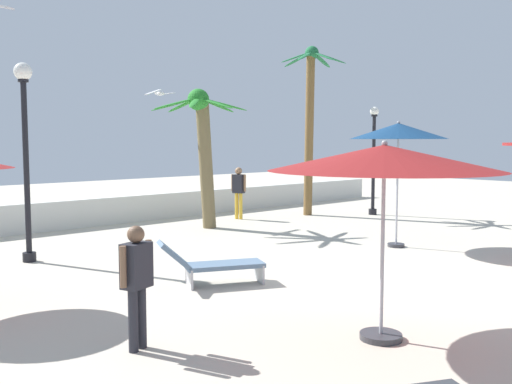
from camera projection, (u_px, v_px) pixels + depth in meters
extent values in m
plane|color=beige|center=(379.00, 276.00, 10.97)|extent=(56.00, 56.00, 0.00)
cube|color=silver|center=(117.00, 210.00, 18.01)|extent=(25.20, 0.30, 0.84)
cylinder|color=#333338|center=(381.00, 336.00, 7.48)|extent=(0.55, 0.55, 0.08)
cylinder|color=#A5A5AD|center=(382.00, 254.00, 7.39)|extent=(0.05, 0.05, 2.25)
cone|color=maroon|center=(384.00, 158.00, 7.28)|extent=(2.98, 2.98, 0.33)
sphere|color=#99999E|center=(385.00, 143.00, 7.26)|extent=(0.08, 0.08, 0.08)
cylinder|color=#333338|center=(396.00, 245.00, 14.04)|extent=(0.41, 0.41, 0.08)
cylinder|color=#A5A5AD|center=(397.00, 192.00, 13.93)|extent=(0.05, 0.05, 2.68)
cone|color=navy|center=(398.00, 131.00, 13.80)|extent=(2.35, 2.35, 0.38)
sphere|color=#99999E|center=(399.00, 123.00, 13.78)|extent=(0.08, 0.08, 0.08)
cylinder|color=brown|center=(309.00, 135.00, 19.89)|extent=(0.40, 0.30, 5.60)
sphere|color=#1F683B|center=(312.00, 53.00, 19.71)|extent=(0.47, 0.47, 0.47)
ellipsoid|color=#1F683B|center=(321.00, 60.00, 20.19)|extent=(1.17, 0.36, 0.47)
ellipsoid|color=#1F683B|center=(310.00, 61.00, 20.32)|extent=(0.94, 0.97, 0.47)
ellipsoid|color=#1F683B|center=(298.00, 60.00, 20.10)|extent=(0.35, 1.17, 0.47)
ellipsoid|color=#1F683B|center=(296.00, 57.00, 19.51)|extent=(1.14, 0.62, 0.47)
ellipsoid|color=#1F683B|center=(305.00, 56.00, 19.20)|extent=(1.15, 0.56, 0.47)
ellipsoid|color=#1F683B|center=(323.00, 56.00, 19.22)|extent=(0.40, 1.17, 0.47)
ellipsoid|color=#1F683B|center=(329.00, 58.00, 19.63)|extent=(0.86, 1.03, 0.47)
cylinder|color=brown|center=(206.00, 165.00, 16.86)|extent=(0.65, 0.39, 3.79)
sphere|color=#257D28|center=(198.00, 100.00, 16.52)|extent=(0.63, 0.63, 0.63)
ellipsoid|color=#257D28|center=(217.00, 105.00, 17.05)|extent=(1.41, 0.27, 0.42)
ellipsoid|color=#257D28|center=(199.00, 106.00, 17.24)|extent=(1.02, 1.23, 0.42)
ellipsoid|color=#257D28|center=(183.00, 105.00, 17.03)|extent=(0.26, 1.41, 0.42)
ellipsoid|color=#257D28|center=(174.00, 104.00, 16.62)|extent=(1.05, 1.21, 0.42)
ellipsoid|color=#257D28|center=(176.00, 103.00, 16.10)|extent=(1.42, 0.35, 0.42)
ellipsoid|color=#257D28|center=(194.00, 102.00, 15.82)|extent=(1.15, 1.11, 0.42)
ellipsoid|color=#257D28|center=(215.00, 103.00, 16.04)|extent=(0.28, 1.41, 0.42)
ellipsoid|color=#257D28|center=(223.00, 104.00, 16.59)|extent=(1.22, 1.03, 0.42)
cylinder|color=black|center=(373.00, 212.00, 20.19)|extent=(0.28, 0.28, 0.20)
cylinder|color=black|center=(373.00, 165.00, 20.05)|extent=(0.12, 0.12, 3.46)
cylinder|color=black|center=(374.00, 116.00, 19.89)|extent=(0.22, 0.22, 0.06)
sphere|color=white|center=(374.00, 111.00, 19.88)|extent=(0.31, 0.31, 0.31)
cylinder|color=black|center=(29.00, 257.00, 12.31)|extent=(0.28, 0.28, 0.20)
cylinder|color=black|center=(26.00, 172.00, 12.15)|extent=(0.12, 0.12, 3.84)
cylinder|color=black|center=(23.00, 81.00, 11.98)|extent=(0.22, 0.22, 0.06)
sphere|color=white|center=(23.00, 72.00, 11.96)|extent=(0.38, 0.38, 0.38)
cube|color=#B7B7BC|center=(259.00, 272.00, 10.55)|extent=(0.28, 0.51, 0.35)
cube|color=#B7B7BC|center=(189.00, 277.00, 10.16)|extent=(0.28, 0.51, 0.35)
cube|color=slate|center=(225.00, 265.00, 10.34)|extent=(1.50, 1.11, 0.08)
cube|color=slate|center=(174.00, 255.00, 10.05)|extent=(0.72, 0.73, 0.49)
cylinder|color=#26262D|center=(133.00, 321.00, 7.01)|extent=(0.12, 0.12, 0.79)
cylinder|color=#26262D|center=(142.00, 317.00, 7.15)|extent=(0.12, 0.12, 0.79)
cube|color=#26262D|center=(136.00, 265.00, 7.02)|extent=(0.42, 0.34, 0.56)
sphere|color=brown|center=(136.00, 234.00, 6.98)|extent=(0.21, 0.21, 0.21)
cylinder|color=brown|center=(123.00, 267.00, 6.81)|extent=(0.08, 0.08, 0.50)
cylinder|color=brown|center=(149.00, 260.00, 7.23)|extent=(0.08, 0.08, 0.50)
cylinder|color=gold|center=(241.00, 206.00, 18.95)|extent=(0.12, 0.12, 0.87)
cylinder|color=gold|center=(237.00, 206.00, 19.03)|extent=(0.12, 0.12, 0.87)
cube|color=#26262D|center=(239.00, 184.00, 18.93)|extent=(0.33, 0.41, 0.61)
sphere|color=#936B4C|center=(239.00, 171.00, 18.89)|extent=(0.24, 0.24, 0.24)
cylinder|color=#936B4C|center=(245.00, 183.00, 18.80)|extent=(0.08, 0.08, 0.55)
cylinder|color=#936B4C|center=(232.00, 183.00, 19.05)|extent=(0.08, 0.08, 0.55)
ellipsoid|color=white|center=(160.00, 94.00, 17.74)|extent=(0.21, 0.34, 0.12)
sphere|color=white|center=(156.00, 93.00, 17.82)|extent=(0.10, 0.10, 0.10)
cube|color=silver|center=(153.00, 92.00, 17.45)|extent=(0.67, 0.32, 0.22)
cube|color=silver|center=(167.00, 94.00, 18.03)|extent=(0.68, 0.33, 0.13)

